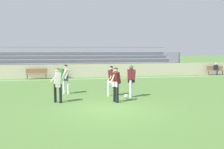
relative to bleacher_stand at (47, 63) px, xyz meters
The scene contains 14 objects.
ground_plane 16.07m from the bleacher_stand, 76.99° to the right, with size 160.00×160.00×0.00m, color #517A38.
field_line_sideline 5.80m from the bleacher_stand, 50.53° to the right, with size 44.00×0.12×0.01m, color white.
sideline_wall 4.75m from the bleacher_stand, 39.97° to the right, with size 48.00×0.16×1.20m, color beige.
bleacher_stand is the anchor object (origin of this frame).
bench_centre_sideline 16.95m from the bleacher_stand, 12.22° to the right, with size 1.80×0.40×0.90m.
bench_far_right 3.71m from the bleacher_stand, 100.52° to the right, with size 1.80×0.40×0.90m.
trash_bin 4.06m from the bleacher_stand, 67.03° to the right, with size 0.56×0.56×0.86m, color #2D7F3D.
spectator_seated 16.97m from the bleacher_stand, 12.60° to the right, with size 0.36×0.42×1.21m.
player_dark_pressing_high 13.22m from the bleacher_stand, 71.48° to the right, with size 0.46×0.61×1.66m.
player_dark_dropping_back 14.78m from the bleacher_stand, 73.91° to the right, with size 0.64×0.49×1.70m.
player_dark_wide_right 14.10m from the bleacher_stand, 68.51° to the right, with size 0.50×0.40×1.73m.
player_white_challenging 11.54m from the bleacher_stand, 81.25° to the right, with size 0.43×0.50×1.70m.
player_white_overlapping 13.80m from the bleacher_stand, 84.45° to the right, with size 0.67×0.46×1.70m.
soccer_ball 14.23m from the bleacher_stand, 70.12° to the right, with size 0.22×0.22×0.22m, color white.
Camera 1 is at (-1.99, -10.15, 2.57)m, focal length 39.65 mm.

